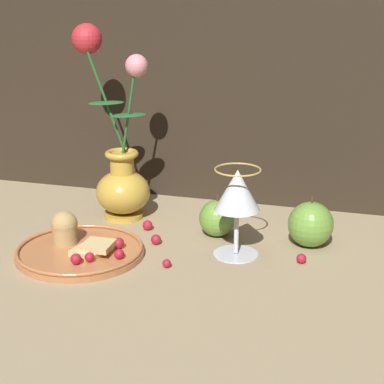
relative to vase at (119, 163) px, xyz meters
The scene contains 10 objects.
ground_plane 0.23m from the vase, 33.68° to the right, with size 2.40×2.40×0.00m, color #9E8966.
vase is the anchor object (origin of this frame).
plate_with_pastries 0.22m from the vase, 89.35° to the right, with size 0.22×0.22×0.07m.
wine_glass 0.29m from the vase, 24.54° to the right, with size 0.08×0.08×0.15m.
apple_beside_vase 0.39m from the vase, ahead, with size 0.08×0.08×0.09m.
apple_near_glass 0.23m from the vase, 11.77° to the right, with size 0.07×0.07×0.08m.
berry_near_plate 0.14m from the vase, 35.45° to the right, with size 0.02×0.02×0.02m, color #AD192D.
berry_front_center 0.19m from the vase, 45.08° to the right, with size 0.02×0.02×0.02m, color #AD192D.
berry_by_glass_stem 0.28m from the vase, 50.29° to the right, with size 0.01×0.01×0.01m, color #AD192D.
berry_under_candlestick 0.41m from the vase, 18.28° to the right, with size 0.02×0.02×0.02m, color #AD192D.
Camera 1 is at (0.31, -1.01, 0.45)m, focal length 60.00 mm.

